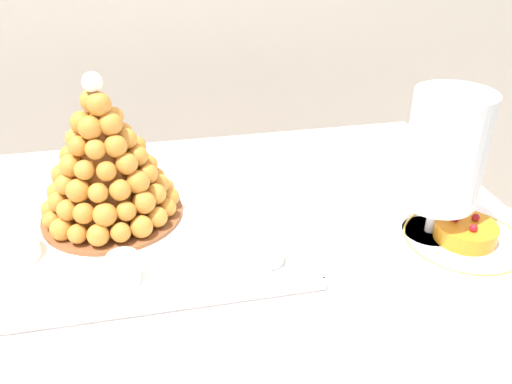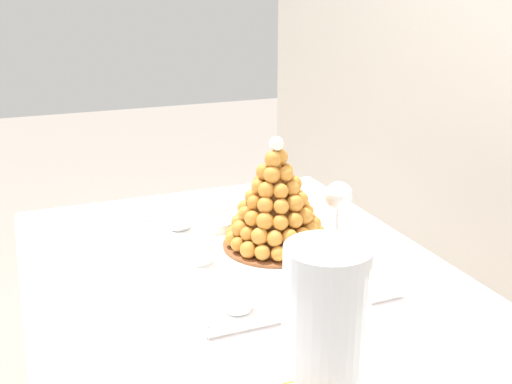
{
  "view_description": "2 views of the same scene",
  "coord_description": "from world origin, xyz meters",
  "px_view_note": "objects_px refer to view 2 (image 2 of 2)",
  "views": [
    {
      "loc": [
        -0.03,
        -0.76,
        1.33
      ],
      "look_at": [
        0.11,
        -0.05,
        0.92
      ],
      "focal_mm": 36.69,
      "sensor_mm": 36.0,
      "label": 1
    },
    {
      "loc": [
        1.16,
        -0.44,
        1.43
      ],
      "look_at": [
        -0.04,
        0.04,
        0.98
      ],
      "focal_mm": 43.27,
      "sensor_mm": 36.0,
      "label": 2
    }
  ],
  "objects_px": {
    "serving_tray": "(254,254)",
    "dessert_cup_centre": "(237,298)",
    "macaron_goblet": "(326,311)",
    "croquembouche": "(276,205)",
    "dessert_cup_mid_left": "(200,254)",
    "dessert_cup_left": "(179,219)",
    "wine_glass": "(338,197)",
    "creme_brulee_ramekin": "(217,224)"
  },
  "relations": [
    {
      "from": "dessert_cup_mid_left",
      "to": "macaron_goblet",
      "type": "xyz_separation_m",
      "value": [
        0.54,
        0.03,
        0.13
      ]
    },
    {
      "from": "dessert_cup_left",
      "to": "dessert_cup_mid_left",
      "type": "relative_size",
      "value": 1.18
    },
    {
      "from": "creme_brulee_ramekin",
      "to": "macaron_goblet",
      "type": "distance_m",
      "value": 0.75
    },
    {
      "from": "serving_tray",
      "to": "dessert_cup_centre",
      "type": "relative_size",
      "value": 10.82
    },
    {
      "from": "dessert_cup_mid_left",
      "to": "dessert_cup_centre",
      "type": "xyz_separation_m",
      "value": [
        0.23,
        0.01,
        0.0
      ]
    },
    {
      "from": "dessert_cup_left",
      "to": "wine_glass",
      "type": "relative_size",
      "value": 0.41
    },
    {
      "from": "creme_brulee_ramekin",
      "to": "wine_glass",
      "type": "relative_size",
      "value": 0.64
    },
    {
      "from": "dessert_cup_left",
      "to": "creme_brulee_ramekin",
      "type": "distance_m",
      "value": 0.1
    },
    {
      "from": "croquembouche",
      "to": "dessert_cup_mid_left",
      "type": "distance_m",
      "value": 0.22
    },
    {
      "from": "dessert_cup_left",
      "to": "dessert_cup_mid_left",
      "type": "bearing_deg",
      "value": -2.69
    },
    {
      "from": "macaron_goblet",
      "to": "creme_brulee_ramekin",
      "type": "bearing_deg",
      "value": 174.55
    },
    {
      "from": "serving_tray",
      "to": "macaron_goblet",
      "type": "distance_m",
      "value": 0.58
    },
    {
      "from": "dessert_cup_left",
      "to": "macaron_goblet",
      "type": "xyz_separation_m",
      "value": [
        0.78,
        0.02,
        0.13
      ]
    },
    {
      "from": "dessert_cup_centre",
      "to": "dessert_cup_mid_left",
      "type": "bearing_deg",
      "value": -178.51
    },
    {
      "from": "macaron_goblet",
      "to": "croquembouche",
      "type": "bearing_deg",
      "value": 163.55
    },
    {
      "from": "dessert_cup_left",
      "to": "serving_tray",
      "type": "bearing_deg",
      "value": 28.65
    },
    {
      "from": "macaron_goblet",
      "to": "dessert_cup_left",
      "type": "bearing_deg",
      "value": -178.31
    },
    {
      "from": "dessert_cup_left",
      "to": "dessert_cup_centre",
      "type": "bearing_deg",
      "value": -0.6
    },
    {
      "from": "croquembouche",
      "to": "dessert_cup_mid_left",
      "type": "xyz_separation_m",
      "value": [
        0.02,
        -0.2,
        -0.09
      ]
    },
    {
      "from": "dessert_cup_mid_left",
      "to": "macaron_goblet",
      "type": "relative_size",
      "value": 0.19
    },
    {
      "from": "croquembouche",
      "to": "wine_glass",
      "type": "xyz_separation_m",
      "value": [
        -0.02,
        0.19,
        -0.01
      ]
    },
    {
      "from": "wine_glass",
      "to": "macaron_goblet",
      "type": "bearing_deg",
      "value": -30.92
    },
    {
      "from": "dessert_cup_mid_left",
      "to": "macaron_goblet",
      "type": "height_order",
      "value": "macaron_goblet"
    },
    {
      "from": "serving_tray",
      "to": "croquembouche",
      "type": "bearing_deg",
      "value": 107.07
    },
    {
      "from": "dessert_cup_mid_left",
      "to": "dessert_cup_left",
      "type": "bearing_deg",
      "value": 177.31
    },
    {
      "from": "dessert_cup_centre",
      "to": "wine_glass",
      "type": "relative_size",
      "value": 0.4
    },
    {
      "from": "serving_tray",
      "to": "dessert_cup_left",
      "type": "relative_size",
      "value": 10.56
    },
    {
      "from": "dessert_cup_left",
      "to": "dessert_cup_mid_left",
      "type": "distance_m",
      "value": 0.23
    },
    {
      "from": "dessert_cup_left",
      "to": "wine_glass",
      "type": "distance_m",
      "value": 0.43
    },
    {
      "from": "creme_brulee_ramekin",
      "to": "macaron_goblet",
      "type": "height_order",
      "value": "macaron_goblet"
    },
    {
      "from": "creme_brulee_ramekin",
      "to": "dessert_cup_centre",
      "type": "bearing_deg",
      "value": -13.12
    },
    {
      "from": "croquembouche",
      "to": "dessert_cup_centre",
      "type": "height_order",
      "value": "croquembouche"
    },
    {
      "from": "croquembouche",
      "to": "creme_brulee_ramekin",
      "type": "xyz_separation_m",
      "value": [
        -0.16,
        -0.1,
        -0.1
      ]
    },
    {
      "from": "wine_glass",
      "to": "croquembouche",
      "type": "bearing_deg",
      "value": -83.1
    },
    {
      "from": "dessert_cup_mid_left",
      "to": "creme_brulee_ramekin",
      "type": "height_order",
      "value": "dessert_cup_mid_left"
    },
    {
      "from": "dessert_cup_left",
      "to": "dessert_cup_mid_left",
      "type": "height_order",
      "value": "dessert_cup_left"
    },
    {
      "from": "serving_tray",
      "to": "macaron_goblet",
      "type": "bearing_deg",
      "value": -10.51
    },
    {
      "from": "dessert_cup_mid_left",
      "to": "croquembouche",
      "type": "bearing_deg",
      "value": 96.8
    },
    {
      "from": "serving_tray",
      "to": "macaron_goblet",
      "type": "xyz_separation_m",
      "value": [
        0.55,
        -0.1,
        0.16
      ]
    },
    {
      "from": "macaron_goblet",
      "to": "wine_glass",
      "type": "bearing_deg",
      "value": 149.08
    },
    {
      "from": "dessert_cup_centre",
      "to": "macaron_goblet",
      "type": "relative_size",
      "value": 0.21
    },
    {
      "from": "dessert_cup_left",
      "to": "wine_glass",
      "type": "xyz_separation_m",
      "value": [
        0.19,
        0.38,
        0.07
      ]
    }
  ]
}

